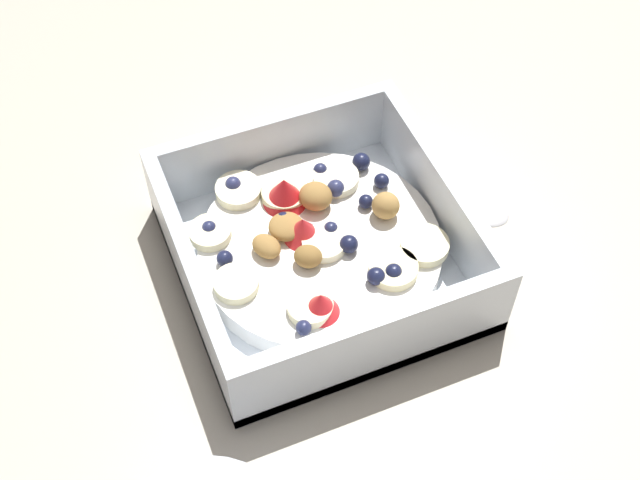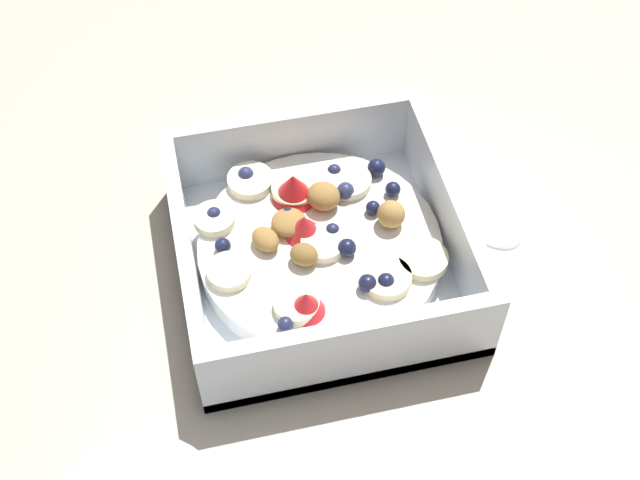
{
  "view_description": "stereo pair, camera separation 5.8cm",
  "coord_description": "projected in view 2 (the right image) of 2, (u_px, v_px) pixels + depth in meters",
  "views": [
    {
      "loc": [
        0.14,
        0.31,
        0.49
      ],
      "look_at": [
        0.01,
        -0.01,
        0.03
      ],
      "focal_mm": 48.07,
      "sensor_mm": 36.0,
      "label": 1
    },
    {
      "loc": [
        0.09,
        0.33,
        0.49
      ],
      "look_at": [
        0.01,
        -0.01,
        0.03
      ],
      "focal_mm": 48.07,
      "sensor_mm": 36.0,
      "label": 2
    }
  ],
  "objects": [
    {
      "name": "ground_plane",
      "position": [
        338.0,
        279.0,
        0.59
      ],
      "size": [
        2.4,
        2.4,
        0.0
      ],
      "primitive_type": "plane",
      "color": "beige"
    },
    {
      "name": "spoon",
      "position": [
        463.0,
        206.0,
        0.63
      ],
      "size": [
        0.11,
        0.15,
        0.01
      ],
      "color": "silver",
      "rests_on": "ground"
    },
    {
      "name": "fruit_bowl",
      "position": [
        319.0,
        247.0,
        0.59
      ],
      "size": [
        0.19,
        0.19,
        0.06
      ],
      "color": "white",
      "rests_on": "ground"
    }
  ]
}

